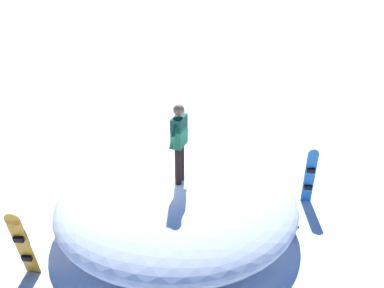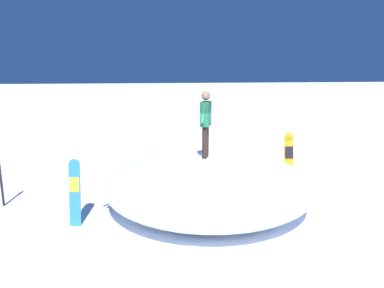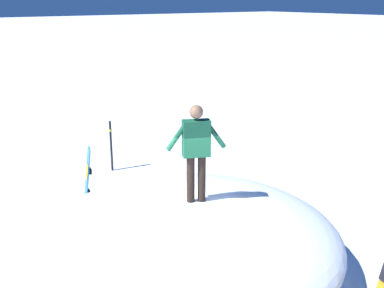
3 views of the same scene
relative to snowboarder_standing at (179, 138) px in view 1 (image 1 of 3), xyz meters
The scene contains 6 objects.
ground 2.50m from the snowboarder_standing, 131.61° to the left, with size 240.00×240.00×0.00m, color white.
snow_mound 1.68m from the snowboarder_standing, 102.19° to the left, with size 5.44×5.50×1.28m, color white.
snowboarder_standing is the anchor object (origin of this frame).
snowboard_primary_upright 3.62m from the snowboarder_standing, 158.81° to the right, with size 0.38×0.45×1.64m.
snowboard_secondary_upright 3.69m from the snowboarder_standing, 11.84° to the left, with size 0.30×0.27×1.56m.
backpack_near 3.23m from the snowboarder_standing, 10.99° to the right, with size 0.60×0.55×0.34m.
Camera 1 is at (-0.12, -8.44, 5.73)m, focal length 38.35 mm.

